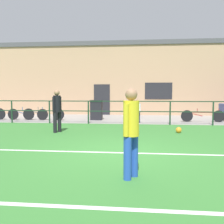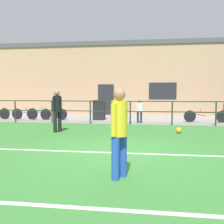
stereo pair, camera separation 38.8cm
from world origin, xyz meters
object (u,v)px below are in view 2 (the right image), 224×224
(spectator_child, at_px, (140,110))
(bicycle_parked_3, at_px, (206,116))
(player_striker, at_px, (119,128))
(trash_bin_0, at_px, (99,110))
(player_goalkeeper, at_px, (57,108))
(bicycle_parked_1, at_px, (31,114))
(bicycle_parked_0, at_px, (47,114))
(soccer_ball_match, at_px, (179,130))

(spectator_child, bearing_deg, bicycle_parked_3, -153.52)
(player_striker, height_order, trash_bin_0, player_striker)
(bicycle_parked_3, height_order, trash_bin_0, trash_bin_0)
(player_goalkeeper, height_order, bicycle_parked_1, player_goalkeeper)
(bicycle_parked_0, xyz_separation_m, bicycle_parked_1, (-0.91, -0.00, -0.01))
(player_striker, xyz_separation_m, trash_bin_0, (-2.27, 9.69, -0.36))
(player_goalkeeper, distance_m, soccer_ball_match, 4.81)
(player_striker, bearing_deg, bicycle_parked_1, -118.20)
(player_goalkeeper, distance_m, bicycle_parked_1, 5.09)
(bicycle_parked_0, distance_m, bicycle_parked_1, 0.91)
(player_goalkeeper, xyz_separation_m, bicycle_parked_0, (-2.11, 4.06, -0.59))
(spectator_child, height_order, bicycle_parked_3, spectator_child)
(spectator_child, distance_m, trash_bin_0, 2.57)
(bicycle_parked_1, bearing_deg, soccer_ball_match, -25.68)
(player_striker, distance_m, trash_bin_0, 9.96)
(spectator_child, bearing_deg, player_goalkeeper, 62.38)
(bicycle_parked_1, height_order, trash_bin_0, trash_bin_0)
(trash_bin_0, bearing_deg, player_striker, -76.83)
(trash_bin_0, bearing_deg, player_goalkeeper, -100.08)
(soccer_ball_match, height_order, bicycle_parked_3, bicycle_parked_3)
(player_striker, distance_m, bicycle_parked_1, 11.08)
(soccer_ball_match, relative_size, bicycle_parked_1, 0.10)
(player_striker, bearing_deg, player_goalkeeper, -120.96)
(player_goalkeeper, height_order, spectator_child, player_goalkeeper)
(spectator_child, xyz_separation_m, bicycle_parked_3, (3.37, 0.69, -0.34))
(player_striker, bearing_deg, soccer_ball_match, -168.26)
(bicycle_parked_1, xyz_separation_m, trash_bin_0, (3.82, 0.45, 0.23))
(player_goalkeeper, bearing_deg, spectator_child, 163.31)
(player_striker, xyz_separation_m, bicycle_parked_1, (-6.09, 9.24, -0.59))
(trash_bin_0, bearing_deg, spectator_child, -26.31)
(bicycle_parked_1, bearing_deg, player_striker, -56.61)
(spectator_child, bearing_deg, trash_bin_0, -11.34)
(soccer_ball_match, bearing_deg, spectator_child, 118.09)
(bicycle_parked_0, bearing_deg, bicycle_parked_3, -0.00)
(player_goalkeeper, distance_m, bicycle_parked_3, 7.66)
(spectator_child, distance_m, bicycle_parked_0, 5.26)
(player_striker, height_order, spectator_child, player_striker)
(player_goalkeeper, xyz_separation_m, bicycle_parked_1, (-3.02, 4.06, -0.60))
(player_goalkeeper, bearing_deg, trash_bin_0, -164.18)
(player_striker, height_order, bicycle_parked_0, player_striker)
(bicycle_parked_0, bearing_deg, player_striker, -60.74)
(bicycle_parked_1, bearing_deg, trash_bin_0, 6.73)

